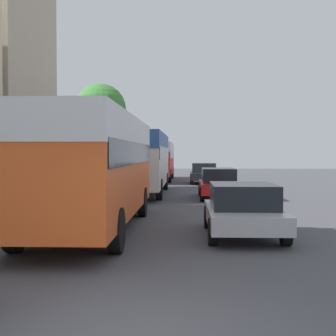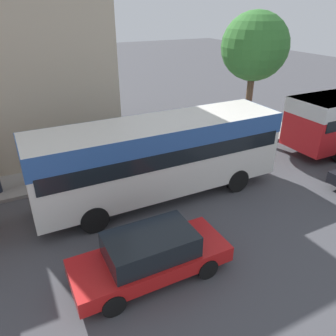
% 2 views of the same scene
% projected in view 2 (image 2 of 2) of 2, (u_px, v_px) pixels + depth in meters
% --- Properties ---
extents(building_far_terrace, '(6.79, 6.78, 10.90)m').
position_uv_depth(building_far_terrace, '(28.00, 42.00, 16.11)').
color(building_far_terrace, '#BCAD93').
rests_on(building_far_terrace, ground_plane).
extents(bus_following, '(2.51, 9.90, 3.19)m').
position_uv_depth(bus_following, '(160.00, 150.00, 12.69)').
color(bus_following, silver).
rests_on(bus_following, ground_plane).
extents(car_distant, '(1.82, 4.53, 1.45)m').
position_uv_depth(car_distant, '(151.00, 255.00, 9.29)').
color(car_distant, red).
rests_on(car_distant, ground_plane).
extents(pedestrian_walking_away, '(0.42, 0.42, 1.70)m').
position_uv_depth(pedestrian_walking_away, '(28.00, 165.00, 13.87)').
color(pedestrian_walking_away, '#232838').
rests_on(pedestrian_walking_away, sidewalk).
extents(street_tree, '(3.52, 3.52, 6.76)m').
position_uv_depth(street_tree, '(255.00, 47.00, 17.03)').
color(street_tree, brown).
rests_on(street_tree, sidewalk).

